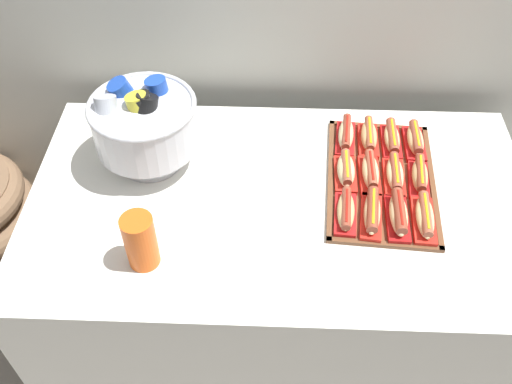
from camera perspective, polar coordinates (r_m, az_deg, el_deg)
ground_plane at (r=2.34m, az=1.90°, el=-13.07°), size 10.00×10.00×0.00m
buffet_table at (r=2.01m, az=2.18°, el=-7.48°), size 1.54×0.87×0.75m
serving_tray at (r=1.82m, az=12.40°, el=1.13°), size 0.37×0.55×0.01m
hot_dog_0 at (r=1.67m, az=8.98°, el=-1.95°), size 0.08×0.17×0.06m
hot_dog_1 at (r=1.68m, az=11.54°, el=-2.06°), size 0.08×0.19×0.06m
hot_dog_2 at (r=1.69m, az=14.07°, el=-2.21°), size 0.07×0.18×0.07m
hot_dog_3 at (r=1.70m, az=16.53°, el=-2.46°), size 0.08×0.18×0.06m
hot_dog_4 at (r=1.78m, az=8.99°, el=2.11°), size 0.07×0.16×0.06m
hot_dog_5 at (r=1.79m, az=11.38°, el=1.93°), size 0.07×0.17×0.06m
hot_dog_6 at (r=1.80m, az=13.73°, el=1.69°), size 0.07×0.17×0.06m
hot_dog_7 at (r=1.81m, az=16.07°, el=1.54°), size 0.08×0.16×0.06m
hot_dog_8 at (r=1.90m, az=8.98°, el=5.63°), size 0.08×0.17×0.06m
hot_dog_9 at (r=1.91m, az=11.23°, el=5.42°), size 0.07×0.16×0.06m
hot_dog_10 at (r=1.92m, az=13.45°, el=5.19°), size 0.07×0.16×0.06m
hot_dog_11 at (r=1.93m, az=15.65°, el=5.00°), size 0.07×0.16×0.06m
punch_bowl at (r=1.77m, az=-11.17°, el=6.87°), size 0.33×0.33×0.28m
cup_stack at (r=1.54m, az=-11.50°, el=-4.85°), size 0.09×0.09×0.17m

